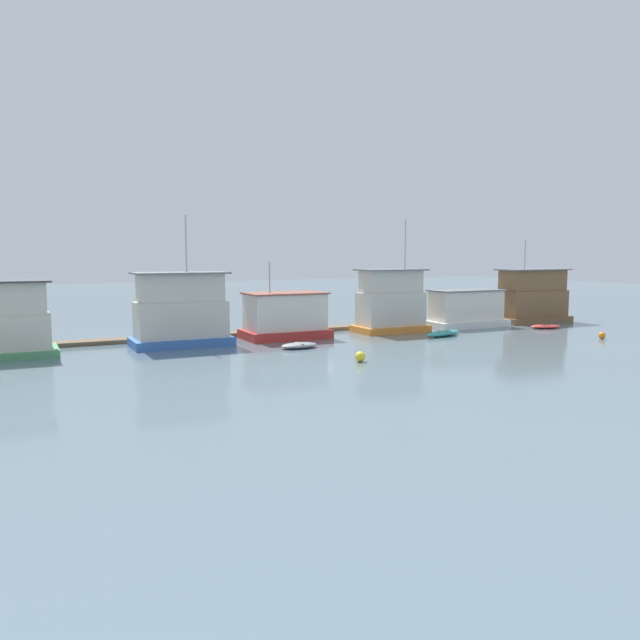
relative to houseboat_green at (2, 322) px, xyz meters
name	(u,v)px	position (x,y,z in m)	size (l,w,h in m)	color
ground_plane	(314,336)	(22.06, 0.14, -2.25)	(200.00, 200.00, 0.00)	slate
dock_walkway	(298,330)	(22.06, 3.29, -2.10)	(59.60, 1.67, 0.30)	brown
houseboat_green	(2,322)	(0.00, 0.00, 0.00)	(6.46, 4.11, 4.85)	#4C9360
houseboat_blue	(181,312)	(11.37, -0.17, 0.15)	(6.96, 3.79, 9.24)	#3866B7
houseboat_red	(285,316)	(19.54, 0.15, -0.55)	(6.50, 3.97, 5.95)	red
houseboat_orange	(391,303)	(29.06, -0.04, 0.16)	(6.07, 3.41, 9.38)	orange
houseboat_white	(466,310)	(37.07, 0.02, -0.69)	(7.43, 3.48, 3.33)	white
houseboat_brown	(532,297)	(45.33, 0.40, 0.12)	(7.47, 3.41, 7.82)	brown
dinghy_grey	(299,345)	(18.38, -5.06, -2.05)	(2.75, 1.50, 0.40)	gray
dinghy_teal	(443,333)	(31.33, -4.23, -2.03)	(4.25, 2.27, 0.43)	teal
dinghy_red	(545,326)	(42.49, -4.12, -2.06)	(2.93, 1.98, 0.37)	red
mooring_post_near_left	(42,338)	(2.39, 2.20, -1.44)	(0.21, 0.21, 1.62)	brown
buoy_yellow	(360,357)	(19.47, -11.67, -1.93)	(0.64, 0.64, 0.64)	yellow
buoy_orange	(602,335)	(41.33, -10.95, -1.99)	(0.53, 0.53, 0.53)	orange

